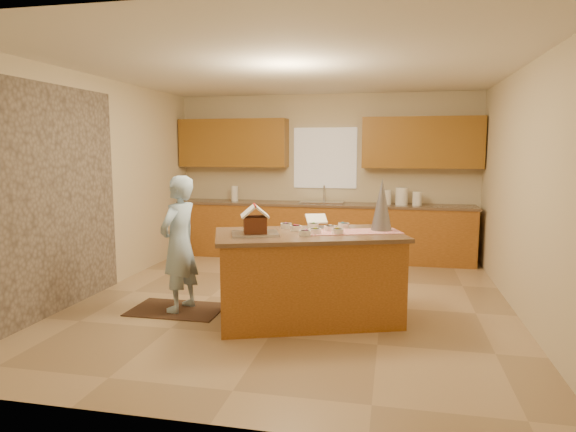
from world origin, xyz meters
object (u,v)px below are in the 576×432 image
Objects in this scene: tinsel_tree at (382,204)px; boy at (179,244)px; island_base at (308,279)px; gingerbread_house at (255,222)px.

boy is at bearing -172.36° from tinsel_tree.
boy is (-2.19, -0.29, -0.45)m from tinsel_tree.
gingerbread_house is (-0.51, -0.23, 0.62)m from island_base.
tinsel_tree reaches higher than gingerbread_house.
tinsel_tree is 2.25m from boy.
boy is (-1.46, 0.02, 0.32)m from island_base.
tinsel_tree is 1.37m from gingerbread_house.
boy is 1.02m from gingerbread_house.
gingerbread_house is at bearing -156.24° from tinsel_tree.
boy is at bearing 164.93° from gingerbread_house.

